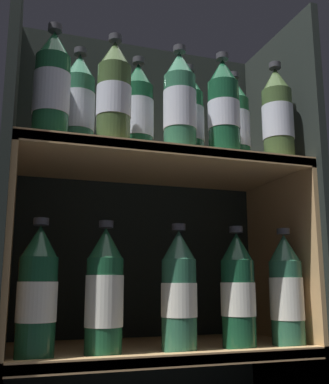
% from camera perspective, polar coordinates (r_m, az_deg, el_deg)
% --- Properties ---
extents(fridge_back_wall, '(0.71, 0.02, 1.04)m').
position_cam_1_polar(fridge_back_wall, '(1.22, -3.18, -4.12)').
color(fridge_back_wall, black).
rests_on(fridge_back_wall, ground_plane).
extents(fridge_side_left, '(0.02, 0.36, 1.04)m').
position_cam_1_polar(fridge_side_left, '(1.01, -19.74, -1.96)').
color(fridge_side_left, black).
rests_on(fridge_side_left, ground_plane).
extents(fridge_side_right, '(0.02, 0.36, 1.04)m').
position_cam_1_polar(fridge_side_right, '(1.21, 15.00, -3.68)').
color(fridge_side_right, black).
rests_on(fridge_side_right, ground_plane).
extents(shelf_lower, '(0.67, 0.32, 0.23)m').
position_cam_1_polar(shelf_lower, '(1.06, -0.68, -21.12)').
color(shelf_lower, tan).
rests_on(shelf_lower, ground_plane).
extents(shelf_upper, '(0.67, 0.32, 0.65)m').
position_cam_1_polar(shelf_upper, '(1.05, -0.70, -5.89)').
color(shelf_upper, tan).
rests_on(shelf_upper, ground_plane).
extents(bottle_upper_front_0, '(0.08, 0.08, 0.26)m').
position_cam_1_polar(bottle_upper_front_0, '(0.99, -14.11, 12.69)').
color(bottle_upper_front_0, '#194C2D').
rests_on(bottle_upper_front_0, shelf_upper).
extents(bottle_upper_front_1, '(0.08, 0.08, 0.26)m').
position_cam_1_polar(bottle_upper_front_1, '(1.01, -6.44, 12.06)').
color(bottle_upper_front_1, '#384C28').
rests_on(bottle_upper_front_1, shelf_upper).
extents(bottle_upper_front_2, '(0.08, 0.08, 0.26)m').
position_cam_1_polar(bottle_upper_front_2, '(1.05, 1.96, 11.02)').
color(bottle_upper_front_2, '#285B42').
rests_on(bottle_upper_front_2, shelf_upper).
extents(bottle_upper_front_3, '(0.08, 0.08, 0.26)m').
position_cam_1_polar(bottle_upper_front_3, '(1.09, 7.52, 10.29)').
color(bottle_upper_front_3, '#144228').
rests_on(bottle_upper_front_3, shelf_upper).
extents(bottle_upper_front_4, '(0.08, 0.08, 0.26)m').
position_cam_1_polar(bottle_upper_front_4, '(1.16, 14.17, 9.17)').
color(bottle_upper_front_4, '#384C28').
rests_on(bottle_upper_front_4, shelf_upper).
extents(bottle_upper_back_0, '(0.08, 0.08, 0.26)m').
position_cam_1_polar(bottle_upper_back_0, '(1.07, -10.89, 10.61)').
color(bottle_upper_back_0, '#285B42').
rests_on(bottle_upper_back_0, shelf_upper).
extents(bottle_upper_back_1, '(0.08, 0.08, 0.26)m').
position_cam_1_polar(bottle_upper_back_1, '(1.10, -3.39, 9.89)').
color(bottle_upper_back_1, '#144228').
rests_on(bottle_upper_back_1, shelf_upper).
extents(bottle_upper_back_2, '(0.08, 0.08, 0.26)m').
position_cam_1_polar(bottle_upper_back_2, '(1.14, 3.12, 9.15)').
color(bottle_upper_back_2, '#1E5638').
rests_on(bottle_upper_back_2, shelf_upper).
extents(bottle_upper_back_3, '(0.08, 0.08, 0.26)m').
position_cam_1_polar(bottle_upper_back_3, '(1.19, 8.97, 8.35)').
color(bottle_upper_back_3, '#194C2D').
rests_on(bottle_upper_back_3, shelf_upper).
extents(bottle_lower_front_0, '(0.08, 0.08, 0.26)m').
position_cam_1_polar(bottle_lower_front_0, '(0.91, -15.85, -12.26)').
color(bottle_lower_front_0, '#144228').
rests_on(bottle_lower_front_0, shelf_lower).
extents(bottle_lower_front_1, '(0.08, 0.08, 0.26)m').
position_cam_1_polar(bottle_lower_front_1, '(0.92, -7.64, -12.63)').
color(bottle_lower_front_1, '#194C2D').
rests_on(bottle_lower_front_1, shelf_lower).
extents(bottle_lower_front_2, '(0.08, 0.08, 0.26)m').
position_cam_1_polar(bottle_lower_front_2, '(0.97, 1.85, -12.58)').
color(bottle_lower_front_2, '#285B42').
rests_on(bottle_lower_front_2, shelf_lower).
extents(bottle_lower_front_3, '(0.08, 0.08, 0.26)m').
position_cam_1_polar(bottle_lower_front_3, '(1.02, 9.30, -12.39)').
color(bottle_lower_front_3, '#144228').
rests_on(bottle_lower_front_3, shelf_lower).
extents(bottle_lower_front_4, '(0.08, 0.08, 0.26)m').
position_cam_1_polar(bottle_lower_front_4, '(1.08, 15.21, -12.14)').
color(bottle_lower_front_4, '#285B42').
rests_on(bottle_lower_front_4, shelf_lower).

